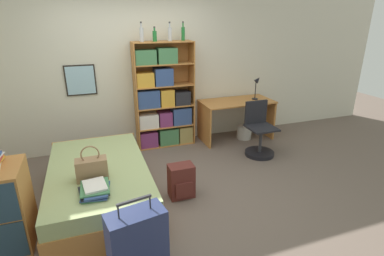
# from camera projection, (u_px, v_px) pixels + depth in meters

# --- Properties ---
(ground_plane) EXTENTS (14.00, 14.00, 0.00)m
(ground_plane) POSITION_uv_depth(u_px,v_px,m) (161.00, 190.00, 3.95)
(ground_plane) COLOR #66564C
(wall_back) EXTENTS (10.00, 0.09, 2.60)m
(wall_back) POSITION_uv_depth(u_px,v_px,m) (134.00, 71.00, 4.99)
(wall_back) COLOR beige
(wall_back) RESTS_ON ground_plane
(bed) EXTENTS (1.15, 1.94, 0.48)m
(bed) POSITION_uv_depth(u_px,v_px,m) (100.00, 184.00, 3.65)
(bed) COLOR #B77538
(bed) RESTS_ON ground_plane
(handbag) EXTENTS (0.33, 0.16, 0.39)m
(handbag) POSITION_uv_depth(u_px,v_px,m) (92.00, 168.00, 3.24)
(handbag) COLOR #93704C
(handbag) RESTS_ON bed
(book_stack_on_bed) EXTENTS (0.33, 0.40, 0.09)m
(book_stack_on_bed) POSITION_uv_depth(u_px,v_px,m) (95.00, 189.00, 3.01)
(book_stack_on_bed) COLOR #427A4C
(book_stack_on_bed) RESTS_ON bed
(suitcase) EXTENTS (0.52, 0.32, 0.80)m
(suitcase) POSITION_uv_depth(u_px,v_px,m) (138.00, 246.00, 2.52)
(suitcase) COLOR navy
(suitcase) RESTS_ON ground_plane
(bookcase) EXTENTS (1.00, 0.32, 1.79)m
(bookcase) POSITION_uv_depth(u_px,v_px,m) (163.00, 102.00, 5.11)
(bookcase) COLOR #B77538
(bookcase) RESTS_ON ground_plane
(bottle_green) EXTENTS (0.06, 0.06, 0.30)m
(bottle_green) POSITION_uv_depth(u_px,v_px,m) (142.00, 34.00, 4.62)
(bottle_green) COLOR #B7BCC1
(bottle_green) RESTS_ON bookcase
(bottle_brown) EXTENTS (0.07, 0.07, 0.23)m
(bottle_brown) POSITION_uv_depth(u_px,v_px,m) (155.00, 36.00, 4.67)
(bottle_brown) COLOR #1E6B2D
(bottle_brown) RESTS_ON bookcase
(bottle_clear) EXTENTS (0.06, 0.06, 0.29)m
(bottle_clear) POSITION_uv_depth(u_px,v_px,m) (170.00, 34.00, 4.77)
(bottle_clear) COLOR #B7BCC1
(bottle_clear) RESTS_ON bookcase
(bottle_blue) EXTENTS (0.06, 0.06, 0.30)m
(bottle_blue) POSITION_uv_depth(u_px,v_px,m) (183.00, 33.00, 4.86)
(bottle_blue) COLOR #1E6B2D
(bottle_blue) RESTS_ON bookcase
(desk) EXTENTS (1.31, 0.65, 0.73)m
(desk) POSITION_uv_depth(u_px,v_px,m) (236.00, 112.00, 5.48)
(desk) COLOR #B77538
(desk) RESTS_ON ground_plane
(desk_lamp) EXTENTS (0.16, 0.11, 0.43)m
(desk_lamp) POSITION_uv_depth(u_px,v_px,m) (257.00, 84.00, 5.42)
(desk_lamp) COLOR black
(desk_lamp) RESTS_ON desk
(desk_chair) EXTENTS (0.48, 0.48, 0.88)m
(desk_chair) POSITION_uv_depth(u_px,v_px,m) (259.00, 138.00, 4.91)
(desk_chair) COLOR black
(desk_chair) RESTS_ON ground_plane
(backpack) EXTENTS (0.31, 0.24, 0.44)m
(backpack) POSITION_uv_depth(u_px,v_px,m) (181.00, 181.00, 3.76)
(backpack) COLOR #56231E
(backpack) RESTS_ON ground_plane
(waste_bin) EXTENTS (0.27, 0.27, 0.24)m
(waste_bin) POSITION_uv_depth(u_px,v_px,m) (244.00, 132.00, 5.61)
(waste_bin) COLOR #B7B2A8
(waste_bin) RESTS_ON ground_plane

